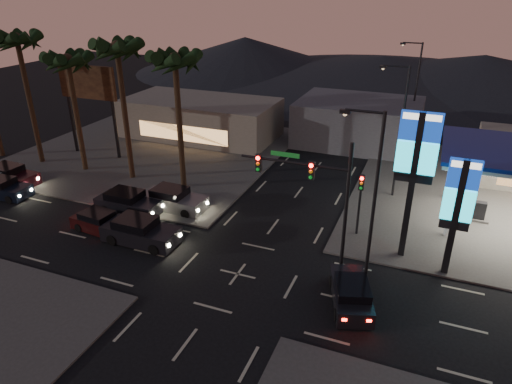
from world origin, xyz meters
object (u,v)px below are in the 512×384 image
at_px(pylon_sign_tall, 416,158).
at_px(traffic_signal_mast, 315,188).
at_px(car_lane_a_front, 140,231).
at_px(car_lane_a_mid, 100,222).
at_px(car_lane_b_mid, 128,203).
at_px(pylon_sign_short, 459,201).
at_px(car_lane_b_front, 173,200).
at_px(suv_station, 351,293).
at_px(car_lane_b_rear, 9,176).
at_px(car_lane_a_rear, 2,188).

bearing_deg(pylon_sign_tall, traffic_signal_mast, -143.48).
bearing_deg(car_lane_a_front, pylon_sign_tall, 16.13).
height_order(car_lane_a_mid, car_lane_b_mid, car_lane_b_mid).
height_order(car_lane_a_front, car_lane_a_mid, car_lane_a_front).
distance_m(pylon_sign_tall, car_lane_a_front, 17.32).
height_order(pylon_sign_short, car_lane_b_mid, pylon_sign_short).
xyz_separation_m(car_lane_a_mid, car_lane_b_front, (2.84, 4.64, 0.11)).
height_order(car_lane_b_front, suv_station, car_lane_b_front).
bearing_deg(pylon_sign_short, pylon_sign_tall, 158.20).
distance_m(pylon_sign_tall, car_lane_b_front, 17.19).
bearing_deg(pylon_sign_short, car_lane_a_front, -168.98).
distance_m(pylon_sign_tall, suv_station, 8.35).
bearing_deg(suv_station, car_lane_b_rear, 170.33).
relative_size(pylon_sign_short, car_lane_b_mid, 1.42).
xyz_separation_m(pylon_sign_tall, car_lane_b_mid, (-18.98, -1.32, -5.65)).
height_order(traffic_signal_mast, car_lane_a_front, traffic_signal_mast).
bearing_deg(car_lane_b_mid, car_lane_a_mid, -91.85).
bearing_deg(car_lane_b_rear, suv_station, -9.67).
height_order(car_lane_a_front, car_lane_b_mid, car_lane_a_front).
relative_size(car_lane_a_rear, car_lane_b_mid, 0.93).
height_order(pylon_sign_tall, car_lane_b_mid, pylon_sign_tall).
height_order(pylon_sign_tall, pylon_sign_short, pylon_sign_tall).
bearing_deg(car_lane_b_mid, pylon_sign_tall, 3.97).
relative_size(traffic_signal_mast, suv_station, 1.73).
distance_m(car_lane_a_front, car_lane_b_rear, 15.83).
distance_m(car_lane_a_front, car_lane_a_mid, 3.35).
relative_size(car_lane_a_mid, car_lane_a_rear, 0.93).
relative_size(traffic_signal_mast, car_lane_b_mid, 1.62).
bearing_deg(car_lane_a_front, car_lane_b_rear, 166.19).
bearing_deg(car_lane_b_front, car_lane_b_mid, -149.07).
height_order(traffic_signal_mast, car_lane_b_front, traffic_signal_mast).
relative_size(pylon_sign_tall, car_lane_b_rear, 1.81).
bearing_deg(car_lane_b_mid, suv_station, -14.59).
bearing_deg(car_lane_a_mid, car_lane_b_front, 58.55).
height_order(car_lane_a_rear, car_lane_b_front, car_lane_b_front).
bearing_deg(car_lane_b_front, car_lane_b_rear, -175.77).
bearing_deg(pylon_sign_short, traffic_signal_mast, -160.87).
relative_size(traffic_signal_mast, car_lane_a_mid, 1.86).
relative_size(car_lane_a_front, car_lane_b_mid, 1.03).
bearing_deg(pylon_sign_short, car_lane_a_mid, -171.26).
distance_m(car_lane_a_mid, car_lane_b_front, 5.44).
relative_size(pylon_sign_tall, car_lane_b_front, 1.80).
bearing_deg(car_lane_b_rear, car_lane_a_mid, -16.40).
height_order(pylon_sign_short, traffic_signal_mast, traffic_signal_mast).
bearing_deg(suv_station, car_lane_a_rear, 173.82).
bearing_deg(car_lane_a_front, car_lane_b_mid, 135.03).
xyz_separation_m(pylon_sign_tall, car_lane_b_rear, (-31.11, -0.77, -5.65)).
height_order(pylon_sign_short, car_lane_a_mid, pylon_sign_short).
distance_m(car_lane_a_rear, car_lane_b_rear, 2.39).
distance_m(pylon_sign_short, traffic_signal_mast, 7.69).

